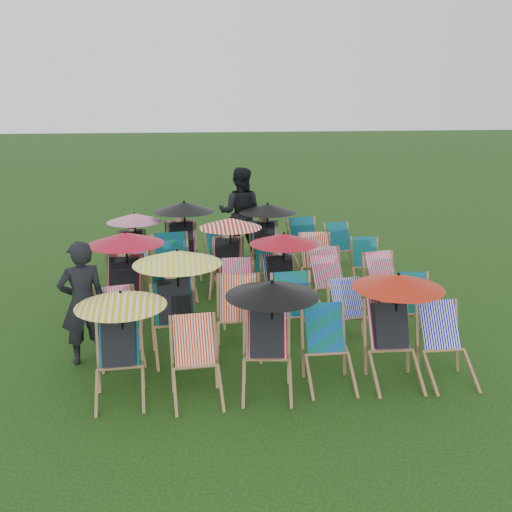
{
  "coord_description": "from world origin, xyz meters",
  "views": [
    {
      "loc": [
        -1.24,
        -8.18,
        3.29
      ],
      "look_at": [
        -0.04,
        0.33,
        0.9
      ],
      "focal_mm": 40.0,
      "sensor_mm": 36.0,
      "label": 1
    }
  ],
  "objects": [
    {
      "name": "deckchair_19",
      "position": [
        -1.32,
        1.17,
        0.51
      ],
      "size": [
        0.81,
        1.03,
        1.03
      ],
      "rotation": [
        0.0,
        0.0,
        0.15
      ],
      "color": "#916844",
      "rests_on": "ground"
    },
    {
      "name": "deckchair_13",
      "position": [
        -1.29,
        0.11,
        0.43
      ],
      "size": [
        0.64,
        0.84,
        0.87
      ],
      "rotation": [
        0.0,
        0.0,
        -0.08
      ],
      "color": "#916844",
      "rests_on": "ground"
    },
    {
      "name": "deckchair_15",
      "position": [
        0.35,
        0.16,
        0.67
      ],
      "size": [
        1.07,
        1.12,
        1.26
      ],
      "rotation": [
        0.0,
        0.0,
        0.05
      ],
      "color": "#916844",
      "rests_on": "ground"
    },
    {
      "name": "deckchair_5",
      "position": [
        1.89,
        -2.29,
        0.44
      ],
      "size": [
        0.59,
        0.82,
        0.88
      ],
      "rotation": [
        0.0,
        0.0,
        -0.01
      ],
      "color": "#916844",
      "rests_on": "ground"
    },
    {
      "name": "deckchair_8",
      "position": [
        -0.48,
        -1.14,
        0.48
      ],
      "size": [
        0.72,
        0.94,
        0.96
      ],
      "rotation": [
        0.0,
        0.0,
        -0.1
      ],
      "color": "#916844",
      "rests_on": "ground"
    },
    {
      "name": "person_left",
      "position": [
        -2.46,
        -1.2,
        0.8
      ],
      "size": [
        0.68,
        0.55,
        1.61
      ],
      "primitive_type": "imported",
      "rotation": [
        0.0,
        0.0,
        3.47
      ],
      "color": "black",
      "rests_on": "ground"
    },
    {
      "name": "person_rear",
      "position": [
        0.07,
        3.56,
        0.95
      ],
      "size": [
        1.08,
        0.93,
        1.91
      ],
      "primitive_type": "imported",
      "rotation": [
        0.0,
        0.0,
        2.89
      ],
      "color": "black",
      "rests_on": "ground"
    },
    {
      "name": "deckchair_9",
      "position": [
        0.32,
        -1.06,
        0.46
      ],
      "size": [
        0.64,
        0.88,
        0.93
      ],
      "rotation": [
        0.0,
        0.0,
        0.03
      ],
      "color": "#916844",
      "rests_on": "ground"
    },
    {
      "name": "deckchair_28",
      "position": [
        1.29,
        2.38,
        0.49
      ],
      "size": [
        0.79,
        0.99,
        0.98
      ],
      "rotation": [
        0.0,
        0.0,
        0.16
      ],
      "color": "#916844",
      "rests_on": "ground"
    },
    {
      "name": "deckchair_16",
      "position": [
        1.14,
        0.08,
        0.48
      ],
      "size": [
        0.78,
        0.98,
        0.96
      ],
      "rotation": [
        0.0,
        0.0,
        0.18
      ],
      "color": "#916844",
      "rests_on": "ground"
    },
    {
      "name": "deckchair_18",
      "position": [
        -2.01,
        1.2,
        0.48
      ],
      "size": [
        0.67,
        0.91,
        0.95
      ],
      "rotation": [
        0.0,
        0.0,
        0.05
      ],
      "color": "#916844",
      "rests_on": "ground"
    },
    {
      "name": "deckchair_4",
      "position": [
        1.26,
        -2.19,
        0.68
      ],
      "size": [
        1.09,
        1.13,
        1.29
      ],
      "rotation": [
        0.0,
        0.0,
        -0.05
      ],
      "color": "#916844",
      "rests_on": "ground"
    },
    {
      "name": "deckchair_7",
      "position": [
        -1.3,
        -1.08,
        0.73
      ],
      "size": [
        1.16,
        1.24,
        1.38
      ],
      "rotation": [
        0.0,
        0.0,
        0.1
      ],
      "color": "#916844",
      "rests_on": "ground"
    },
    {
      "name": "deckchair_29",
      "position": [
        2.0,
        2.36,
        0.44
      ],
      "size": [
        0.72,
        0.9,
        0.87
      ],
      "rotation": [
        0.0,
        0.0,
        0.2
      ],
      "color": "#916844",
      "rests_on": "ground"
    },
    {
      "name": "deckchair_1",
      "position": [
        -1.09,
        -2.32,
        0.43
      ],
      "size": [
        0.62,
        0.83,
        0.87
      ],
      "rotation": [
        0.0,
        0.0,
        0.05
      ],
      "color": "#916844",
      "rests_on": "ground"
    },
    {
      "name": "deckchair_14",
      "position": [
        -0.35,
        -0.03,
        0.44
      ],
      "size": [
        0.59,
        0.82,
        0.88
      ],
      "rotation": [
        0.0,
        0.0,
        -0.01
      ],
      "color": "#916844",
      "rests_on": "ground"
    },
    {
      "name": "deckchair_21",
      "position": [
        0.29,
        1.18,
        0.41
      ],
      "size": [
        0.63,
        0.81,
        0.82
      ],
      "rotation": [
        0.0,
        0.0,
        -0.12
      ],
      "color": "#916844",
      "rests_on": "ground"
    },
    {
      "name": "deckchair_12",
      "position": [
        -2.07,
        0.18,
        0.72
      ],
      "size": [
        1.14,
        1.19,
        1.36
      ],
      "rotation": [
        0.0,
        0.0,
        -0.04
      ],
      "color": "#916844",
      "rests_on": "ground"
    },
    {
      "name": "deckchair_3",
      "position": [
        0.46,
        -2.2,
        0.44
      ],
      "size": [
        0.6,
        0.83,
        0.88
      ],
      "rotation": [
        0.0,
        0.0,
        -0.03
      ],
      "color": "#916844",
      "rests_on": "ground"
    },
    {
      "name": "deckchair_25",
      "position": [
        -1.15,
        2.44,
        0.74
      ],
      "size": [
        1.17,
        1.24,
        1.39
      ],
      "rotation": [
        0.0,
        0.0,
        0.06
      ],
      "color": "#916844",
      "rests_on": "ground"
    },
    {
      "name": "deckchair_0",
      "position": [
        -1.94,
        -2.15,
        0.64
      ],
      "size": [
        1.02,
        1.07,
        1.21
      ],
      "rotation": [
        0.0,
        0.0,
        0.05
      ],
      "color": "#916844",
      "rests_on": "ground"
    },
    {
      "name": "deckchair_6",
      "position": [
        -2.04,
        -1.16,
        0.44
      ],
      "size": [
        0.73,
        0.9,
        0.87
      ],
      "rotation": [
        0.0,
        0.0,
        0.21
      ],
      "color": "#916844",
      "rests_on": "ground"
    },
    {
      "name": "deckchair_10",
      "position": [
        1.11,
        -1.12,
        0.42
      ],
      "size": [
        0.67,
        0.84,
        0.83
      ],
      "rotation": [
        0.0,
        0.0,
        0.16
      ],
      "color": "#916844",
      "rests_on": "ground"
    },
    {
      "name": "deckchair_17",
      "position": [
        2.02,
        -0.01,
        0.44
      ],
      "size": [
        0.72,
        0.91,
        0.89
      ],
      "rotation": [
        0.0,
        0.0,
        0.17
      ],
      "color": "#916844",
      "rests_on": "ground"
    },
    {
      "name": "ground",
      "position": [
        0.0,
        0.0,
        0.0
      ],
      "size": [
        100.0,
        100.0,
        0.0
      ],
      "primitive_type": "plane",
      "color": "black",
      "rests_on": "ground"
    },
    {
      "name": "deckchair_24",
      "position": [
        -2.06,
        2.37,
        0.64
      ],
      "size": [
        1.02,
        1.1,
        1.22
      ],
      "rotation": [
        0.0,
        0.0,
        0.14
      ],
      "color": "#916844",
      "rests_on": "ground"
    },
    {
      "name": "deckchair_22",
      "position": [
        1.2,
        1.27,
        0.47
      ],
      "size": [
        0.67,
        0.89,
        0.93
      ],
      "rotation": [
        0.0,
        0.0,
        -0.06
      ],
      "color": "#916844",
      "rests_on": "ground"
    },
    {
      "name": "deckchair_27",
      "position": [
        0.45,
        2.45,
        0.7
      ],
      "size": [
        1.11,
        1.17,
        1.32
      ],
      "rotation": [
        0.0,
        0.0,
        -0.06
      ],
      "color": "#916844",
      "rests_on": "ground"
    },
    {
      "name": "deckchair_11",
      "position": [
        2.02,
        -1.11,
        0.44
      ],
      "size": [
        0.65,
        0.85,
        0.87
      ],
      "rotation": [
        0.0,
        0.0,
        -0.09
      ],
      "color": "#916844",
      "rests_on": "ground"
    },
    {
      "name": "deckchair_2",
      "position": [
        -0.26,
        -2.22,
        0.67
      ],
      "size": [
        1.08,
        1.14,
        1.28
      ],
      "rotation": [
        0.0,
        0.0,
        -0.14
      ],
      "color": "#916844",
      "rests_on": "ground"
    },
    {
      "name": "deckchair_26",
      "position": [
        -0.42,
        2.32,
        0.41
      ],
      "size": [
        0.68,
        0.84,
        0.82
      ],
      "rotation": [
        0.0,
        0.0,
        0.21
      ],
      "color": "#916844",
      "rests_on": "ground"
    },
    {
      "name": "deckchair_23",
      "position": [
        2.11,
        1.27,
        0.41
      ],
      "size": [
        0.63,
        0.81,
        0.83
      ],
      "rotation": [
        0.0,
        0.0,
        -0.11
      ],
      "color": "#916844",
      "rests_on": "ground"
    },
    {
      "name": "deckchair_20",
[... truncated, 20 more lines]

